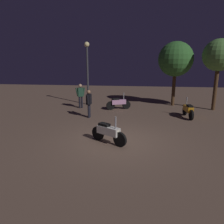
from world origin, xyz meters
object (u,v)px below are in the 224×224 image
(motorcycle_white_foreground, at_px, (108,132))
(person_rider_beside, at_px, (89,101))
(motorcycle_orange_parked_left, at_px, (188,110))
(motorcycle_pink_parked_right, at_px, (118,103))
(person_bystander_far, at_px, (80,94))
(streetlamp_near, at_px, (87,65))

(motorcycle_white_foreground, distance_m, person_rider_beside, 4.06)
(motorcycle_orange_parked_left, distance_m, person_rider_beside, 5.60)
(motorcycle_pink_parked_right, height_order, person_bystander_far, person_bystander_far)
(streetlamp_near, bearing_deg, motorcycle_white_foreground, -70.02)
(streetlamp_near, bearing_deg, motorcycle_orange_parked_left, -23.83)
(motorcycle_white_foreground, bearing_deg, motorcycle_pink_parked_right, 123.79)
(person_rider_beside, bearing_deg, motorcycle_white_foreground, -64.64)
(motorcycle_white_foreground, height_order, person_bystander_far, person_bystander_far)
(motorcycle_orange_parked_left, relative_size, motorcycle_pink_parked_right, 1.06)
(motorcycle_white_foreground, relative_size, person_rider_beside, 0.94)
(streetlamp_near, bearing_deg, person_bystander_far, -99.66)
(person_bystander_far, bearing_deg, motorcycle_white_foreground, 173.84)
(person_bystander_far, bearing_deg, motorcycle_orange_parked_left, -135.14)
(person_rider_beside, bearing_deg, motorcycle_orange_parked_left, 8.73)
(motorcycle_white_foreground, relative_size, person_bystander_far, 0.89)
(motorcycle_white_foreground, distance_m, motorcycle_orange_parked_left, 5.87)
(person_rider_beside, bearing_deg, motorcycle_pink_parked_right, 59.28)
(motorcycle_pink_parked_right, distance_m, streetlamp_near, 3.67)
(motorcycle_pink_parked_right, distance_m, person_bystander_far, 2.67)
(motorcycle_white_foreground, height_order, motorcycle_pink_parked_right, same)
(motorcycle_orange_parked_left, bearing_deg, motorcycle_pink_parked_right, 63.07)
(motorcycle_orange_parked_left, bearing_deg, streetlamp_near, 59.73)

